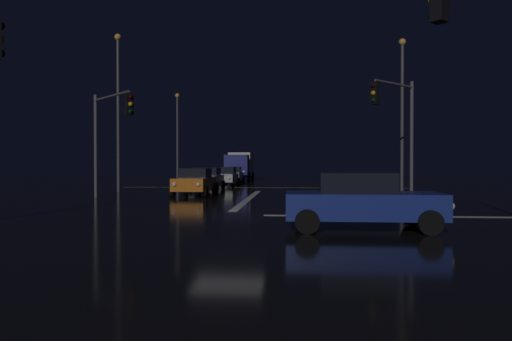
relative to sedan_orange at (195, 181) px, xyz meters
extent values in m
cube|color=black|center=(3.38, -10.41, -0.85)|extent=(120.00, 120.00, 0.10)
cube|color=white|center=(3.38, -2.37, -0.80)|extent=(0.35, 13.77, 0.01)
cube|color=yellow|center=(3.38, 9.23, -0.80)|extent=(22.00, 0.15, 0.01)
cube|color=white|center=(11.53, -10.41, -0.80)|extent=(13.77, 0.40, 0.01)
cube|color=#C66014|center=(0.00, -0.04, -0.13)|extent=(1.80, 4.20, 0.70)
cube|color=black|center=(0.00, 0.16, 0.49)|extent=(1.60, 2.00, 0.55)
cylinder|color=black|center=(0.90, -1.59, -0.48)|extent=(0.22, 0.64, 0.64)
cylinder|color=black|center=(-0.90, -1.59, -0.48)|extent=(0.22, 0.64, 0.64)
cylinder|color=black|center=(0.90, 1.51, -0.48)|extent=(0.22, 0.64, 0.64)
cylinder|color=black|center=(-0.90, 1.51, -0.48)|extent=(0.22, 0.64, 0.64)
sphere|color=#F9EFC6|center=(0.65, -2.16, -0.08)|extent=(0.22, 0.22, 0.22)
sphere|color=#F9EFC6|center=(-0.65, -2.16, -0.08)|extent=(0.22, 0.22, 0.22)
cube|color=slate|center=(-0.26, 5.34, -0.13)|extent=(1.80, 4.20, 0.70)
cube|color=black|center=(-0.26, 5.54, 0.49)|extent=(1.60, 2.00, 0.55)
cylinder|color=black|center=(0.64, 3.79, -0.48)|extent=(0.22, 0.64, 0.64)
cylinder|color=black|center=(-1.16, 3.79, -0.48)|extent=(0.22, 0.64, 0.64)
cylinder|color=black|center=(0.64, 6.89, -0.48)|extent=(0.22, 0.64, 0.64)
cylinder|color=black|center=(-1.16, 6.89, -0.48)|extent=(0.22, 0.64, 0.64)
sphere|color=#F9EFC6|center=(0.39, 3.22, -0.08)|extent=(0.22, 0.22, 0.22)
sphere|color=#F9EFC6|center=(-0.91, 3.22, -0.08)|extent=(0.22, 0.22, 0.22)
cube|color=#B7B7BC|center=(0.14, 11.35, -0.13)|extent=(1.80, 4.20, 0.70)
cube|color=black|center=(0.14, 11.55, 0.49)|extent=(1.60, 2.00, 0.55)
cylinder|color=black|center=(1.04, 9.80, -0.48)|extent=(0.22, 0.64, 0.64)
cylinder|color=black|center=(-0.76, 9.80, -0.48)|extent=(0.22, 0.64, 0.64)
cylinder|color=black|center=(1.04, 12.90, -0.48)|extent=(0.22, 0.64, 0.64)
cylinder|color=black|center=(-0.76, 12.90, -0.48)|extent=(0.22, 0.64, 0.64)
sphere|color=#F9EFC6|center=(0.79, 9.23, -0.08)|extent=(0.22, 0.22, 0.22)
sphere|color=#F9EFC6|center=(-0.51, 9.23, -0.08)|extent=(0.22, 0.22, 0.22)
cube|color=silver|center=(-0.03, 17.30, -0.13)|extent=(1.80, 4.20, 0.70)
cube|color=black|center=(-0.03, 17.50, 0.49)|extent=(1.60, 2.00, 0.55)
cylinder|color=black|center=(0.87, 15.75, -0.48)|extent=(0.22, 0.64, 0.64)
cylinder|color=black|center=(-0.93, 15.75, -0.48)|extent=(0.22, 0.64, 0.64)
cylinder|color=black|center=(0.87, 18.85, -0.48)|extent=(0.22, 0.64, 0.64)
cylinder|color=black|center=(-0.93, 18.85, -0.48)|extent=(0.22, 0.64, 0.64)
sphere|color=#F9EFC6|center=(0.62, 15.18, -0.08)|extent=(0.22, 0.22, 0.22)
sphere|color=#F9EFC6|center=(-0.68, 15.18, -0.08)|extent=(0.22, 0.22, 0.22)
cube|color=navy|center=(-0.09, 21.56, 0.83)|extent=(2.40, 2.20, 2.30)
cube|color=silver|center=(-0.09, 26.06, 0.98)|extent=(2.40, 5.00, 2.60)
cylinder|color=black|center=(1.11, 22.16, -0.32)|extent=(0.28, 0.96, 0.96)
cylinder|color=black|center=(-1.29, 22.16, -0.32)|extent=(0.28, 0.96, 0.96)
cylinder|color=black|center=(1.11, 26.86, -0.32)|extent=(0.28, 0.96, 0.96)
cylinder|color=black|center=(-1.29, 26.86, -0.32)|extent=(0.28, 0.96, 0.96)
sphere|color=#F9EFC6|center=(0.76, 20.41, 0.23)|extent=(0.26, 0.26, 0.26)
sphere|color=#F9EFC6|center=(-0.94, 20.41, 0.23)|extent=(0.26, 0.26, 0.26)
cube|color=navy|center=(7.58, -13.86, -0.13)|extent=(4.20, 1.80, 0.70)
cube|color=black|center=(7.38, -13.86, 0.49)|extent=(2.00, 1.60, 0.55)
cylinder|color=black|center=(9.13, -12.96, -0.48)|extent=(0.64, 0.22, 0.64)
cylinder|color=black|center=(9.13, -14.76, -0.48)|extent=(0.64, 0.22, 0.64)
cylinder|color=black|center=(6.03, -12.96, -0.48)|extent=(0.64, 0.22, 0.64)
cylinder|color=black|center=(6.03, -14.76, -0.48)|extent=(0.64, 0.22, 0.64)
sphere|color=#F9EFC6|center=(9.70, -13.21, -0.08)|extent=(0.22, 0.22, 0.22)
sphere|color=#F9EFC6|center=(9.70, -14.51, -0.08)|extent=(0.22, 0.22, 0.22)
cylinder|color=#4C4C51|center=(-5.07, -1.97, 2.00)|extent=(0.18, 0.18, 5.60)
cylinder|color=#4C4C51|center=(-3.62, -3.42, 4.49)|extent=(2.99, 2.99, 0.12)
cube|color=black|center=(-2.16, -4.87, 3.87)|extent=(0.46, 0.46, 1.05)
sphere|color=black|center=(-2.05, -4.98, 4.21)|extent=(0.22, 0.22, 0.22)
sphere|color=orange|center=(-2.05, -4.98, 3.87)|extent=(0.22, 0.22, 0.22)
sphere|color=black|center=(-2.05, -4.98, 3.52)|extent=(0.22, 0.22, 0.22)
sphere|color=black|center=(-1.72, -15.51, 4.50)|extent=(0.22, 0.22, 0.22)
sphere|color=orange|center=(-1.72, -15.51, 4.15)|extent=(0.22, 0.22, 0.22)
sphere|color=black|center=(-1.72, -15.51, 3.81)|extent=(0.22, 0.22, 0.22)
sphere|color=orange|center=(8.84, -15.87, 4.72)|extent=(0.22, 0.22, 0.22)
sphere|color=black|center=(8.84, -15.87, 4.38)|extent=(0.22, 0.22, 0.22)
cylinder|color=#4C4C51|center=(11.83, -1.97, 2.24)|extent=(0.18, 0.18, 6.09)
cylinder|color=#4C4C51|center=(10.70, -3.10, 4.99)|extent=(2.34, 2.34, 0.12)
cube|color=black|center=(9.57, -4.22, 4.37)|extent=(0.46, 0.46, 1.05)
sphere|color=black|center=(9.46, -4.34, 4.71)|extent=(0.22, 0.22, 0.22)
sphere|color=orange|center=(9.46, -4.34, 4.37)|extent=(0.22, 0.22, 0.22)
sphere|color=black|center=(9.46, -4.34, 4.02)|extent=(0.22, 0.22, 0.22)
cylinder|color=#424247|center=(-5.77, 3.23, 4.18)|extent=(0.20, 0.20, 9.97)
sphere|color=#F9AD47|center=(-5.77, 3.23, 9.34)|extent=(0.44, 0.44, 0.44)
cylinder|color=#424247|center=(-5.77, 19.23, 3.44)|extent=(0.20, 0.20, 8.47)
sphere|color=#F9AD47|center=(-5.77, 19.23, 7.85)|extent=(0.44, 0.44, 0.44)
cylinder|color=#424247|center=(12.53, 3.23, 3.84)|extent=(0.20, 0.20, 9.28)
sphere|color=#F9AD47|center=(12.53, 3.23, 8.66)|extent=(0.44, 0.44, 0.44)
camera|label=1|loc=(5.64, -26.89, 1.00)|focal=32.99mm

